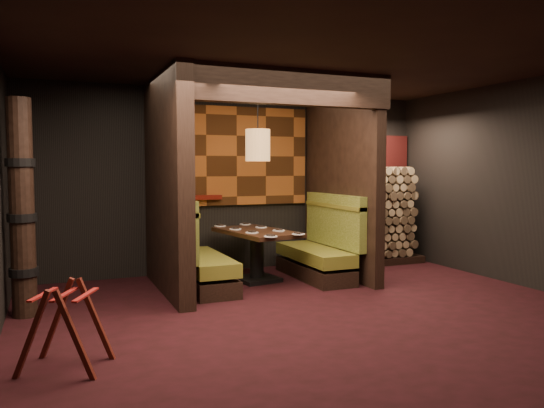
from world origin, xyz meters
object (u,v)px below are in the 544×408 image
Objects in this scene: pendant_lamp at (258,145)px; totem_column at (22,210)px; firewood_stack at (372,216)px; luggage_rack at (65,323)px; booth_bench_left at (196,260)px; booth_bench_right at (321,251)px; dining_table at (257,246)px.

pendant_lamp is 0.47× the size of totem_column.
firewood_stack is (5.33, 1.25, -0.37)m from totem_column.
totem_column reaches higher than luggage_rack.
booth_bench_left is at bearing 53.86° from luggage_rack.
booth_bench_right is 1.83m from pendant_lamp.
booth_bench_left is 3.35m from firewood_stack.
booth_bench_right is 1.06× the size of dining_table.
firewood_stack reaches higher than dining_table.
pendant_lamp is at bearing 174.85° from booth_bench_right.
luggage_rack is 2.01m from totem_column.
booth_bench_left reaches higher than luggage_rack.
booth_bench_left is 1.06× the size of dining_table.
luggage_rack is at bearing -78.19° from totem_column.
totem_column is (-2.09, -0.55, 0.79)m from booth_bench_left.
pendant_lamp is 0.65× the size of firewood_stack.
pendant_lamp is at bearing 5.36° from booth_bench_left.
pendant_lamp is 3.18m from totem_column.
dining_table is 2.41m from firewood_stack.
booth_bench_left is 1.93× the size of luggage_rack.
totem_column is at bearing 101.81° from luggage_rack.
firewood_stack is at bearing 31.55° from luggage_rack.
luggage_rack is (-2.64, -2.48, -0.13)m from dining_table.
totem_column is at bearing -165.25° from booth_bench_left.
booth_bench_left is 0.67× the size of totem_column.
totem_column is (-3.02, -0.64, -0.77)m from pendant_lamp.
totem_column is at bearing -172.14° from booth_bench_right.
booth_bench_left reaches higher than dining_table.
booth_bench_left is 0.94m from dining_table.
firewood_stack reaches higher than luggage_rack.
dining_table is at bearing 12.83° from totem_column.
booth_bench_right is 0.92× the size of firewood_stack.
booth_bench_left is at bearing 14.75° from totem_column.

